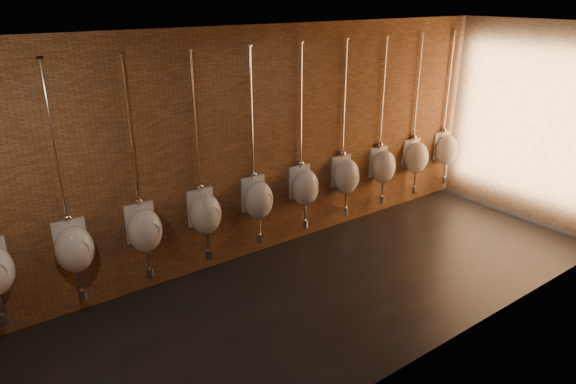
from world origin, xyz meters
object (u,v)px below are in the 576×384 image
at_px(urinal_4, 258,199).
at_px(urinal_8, 416,157).
at_px(urinal_3, 205,213).
at_px(urinal_6, 346,176).
at_px(urinal_7, 383,166).
at_px(urinal_5, 305,186).
at_px(urinal_1, 74,248).
at_px(urinal_2, 144,229).
at_px(urinal_9, 447,149).

xyz_separation_m(urinal_4, urinal_8, (3.29, 0.00, 0.00)).
bearing_deg(urinal_3, urinal_6, 0.00).
bearing_deg(urinal_7, urinal_5, 180.00).
relative_size(urinal_1, urinal_8, 1.00).
relative_size(urinal_4, urinal_8, 1.00).
height_order(urinal_2, urinal_9, same).
xyz_separation_m(urinal_1, urinal_8, (5.76, 0.00, 0.00)).
height_order(urinal_2, urinal_6, same).
bearing_deg(urinal_7, urinal_2, 180.00).
bearing_deg(urinal_4, urinal_8, 0.00).
height_order(urinal_1, urinal_3, same).
relative_size(urinal_2, urinal_4, 1.00).
bearing_deg(urinal_6, urinal_8, 0.00).
height_order(urinal_5, urinal_7, same).
height_order(urinal_2, urinal_5, same).
distance_m(urinal_3, urinal_4, 0.82).
height_order(urinal_8, urinal_9, same).
height_order(urinal_4, urinal_9, same).
distance_m(urinal_6, urinal_8, 1.65).
bearing_deg(urinal_1, urinal_5, 0.00).
bearing_deg(urinal_6, urinal_5, 180.00).
distance_m(urinal_2, urinal_3, 0.82).
bearing_deg(urinal_5, urinal_3, 180.00).
bearing_deg(urinal_5, urinal_8, 0.00).
bearing_deg(urinal_1, urinal_9, 0.00).
relative_size(urinal_4, urinal_9, 1.00).
distance_m(urinal_4, urinal_8, 3.29).
bearing_deg(urinal_2, urinal_8, 0.00).
xyz_separation_m(urinal_1, urinal_6, (4.11, 0.00, 0.00)).
relative_size(urinal_4, urinal_7, 1.00).
relative_size(urinal_1, urinal_7, 1.00).
relative_size(urinal_2, urinal_5, 1.00).
distance_m(urinal_3, urinal_5, 1.65).
xyz_separation_m(urinal_6, urinal_9, (2.47, 0.00, 0.00)).
distance_m(urinal_6, urinal_9, 2.47).
xyz_separation_m(urinal_4, urinal_5, (0.82, 0.00, 0.00)).
bearing_deg(urinal_4, urinal_5, 0.00).
height_order(urinal_1, urinal_6, same).
bearing_deg(urinal_2, urinal_6, 0.00).
bearing_deg(urinal_1, urinal_7, 0.00).
relative_size(urinal_2, urinal_8, 1.00).
xyz_separation_m(urinal_6, urinal_8, (1.65, 0.00, 0.00)).
xyz_separation_m(urinal_3, urinal_9, (4.94, 0.00, 0.00)).
xyz_separation_m(urinal_1, urinal_7, (4.94, 0.00, 0.00)).
relative_size(urinal_5, urinal_7, 1.00).
bearing_deg(urinal_8, urinal_6, 180.00).
bearing_deg(urinal_6, urinal_4, 180.00).
xyz_separation_m(urinal_4, urinal_6, (1.65, 0.00, 0.00)).
bearing_deg(urinal_6, urinal_2, 180.00).
bearing_deg(urinal_6, urinal_9, 0.00).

